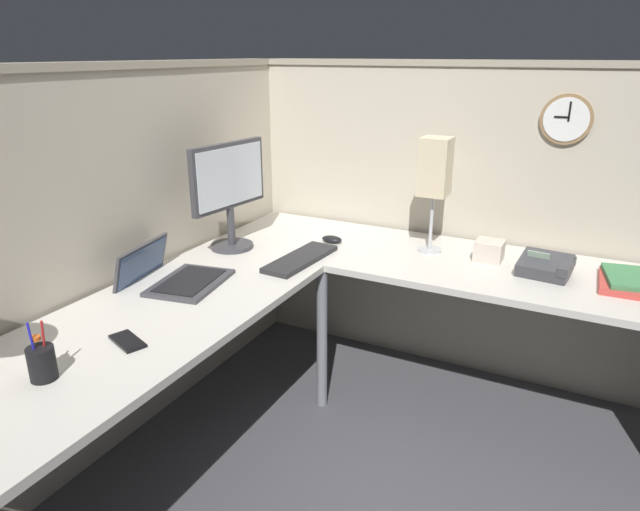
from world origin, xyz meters
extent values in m
plane|color=#47474C|center=(0.00, 0.00, 0.00)|extent=(6.80, 6.80, 0.00)
cube|color=#B7AD99|center=(-0.36, 0.87, 0.78)|extent=(2.57, 0.10, 1.55)
cube|color=gray|center=(-0.36, 0.87, 1.56)|extent=(2.57, 0.12, 0.03)
cube|color=#B7AD99|center=(0.87, -0.27, 0.78)|extent=(0.10, 2.37, 1.55)
cube|color=gray|center=(0.87, -0.27, 1.56)|extent=(0.12, 2.37, 0.03)
cube|color=beige|center=(-0.38, 0.47, 0.71)|extent=(2.35, 0.66, 0.03)
cube|color=beige|center=(0.47, -0.60, 0.71)|extent=(0.66, 1.49, 0.03)
cylinder|color=slate|center=(0.16, 0.16, 0.35)|extent=(0.05, 0.05, 0.70)
cylinder|color=#38383D|center=(0.16, 0.64, 0.74)|extent=(0.20, 0.20, 0.02)
cylinder|color=#38383D|center=(0.16, 0.64, 0.84)|extent=(0.04, 0.04, 0.20)
cube|color=#38383D|center=(0.16, 0.64, 1.08)|extent=(0.46, 0.08, 0.30)
cube|color=silver|center=(0.15, 0.62, 1.08)|extent=(0.42, 0.05, 0.26)
cube|color=#38383D|center=(-0.29, 0.53, 0.74)|extent=(0.38, 0.29, 0.02)
cube|color=black|center=(-0.29, 0.53, 0.75)|extent=(0.32, 0.23, 0.00)
cube|color=#38383D|center=(-0.33, 0.75, 0.77)|extent=(0.35, 0.13, 0.22)
cube|color=#384C72|center=(-0.33, 0.74, 0.77)|extent=(0.31, 0.11, 0.18)
cube|color=#232326|center=(0.14, 0.26, 0.74)|extent=(0.44, 0.17, 0.02)
ellipsoid|color=black|center=(0.44, 0.25, 0.75)|extent=(0.06, 0.10, 0.03)
cylinder|color=black|center=(-1.04, 0.45, 0.78)|extent=(0.08, 0.08, 0.10)
cylinder|color=#1E1EB2|center=(-1.05, 0.46, 0.84)|extent=(0.01, 0.02, 0.13)
cylinder|color=#B21E1E|center=(-1.02, 0.44, 0.84)|extent=(0.01, 0.02, 0.13)
cylinder|color=#D8591E|center=(-1.03, 0.46, 0.85)|extent=(0.03, 0.03, 0.01)
cube|color=black|center=(-0.77, 0.39, 0.73)|extent=(0.11, 0.16, 0.01)
cube|color=#38383D|center=(0.46, -0.73, 0.77)|extent=(0.21, 0.22, 0.10)
cube|color=#8CA58C|center=(0.47, -0.70, 0.80)|extent=(0.02, 0.09, 0.04)
cube|color=#38383D|center=(0.46, -0.82, 0.79)|extent=(0.19, 0.06, 0.04)
cube|color=#BF3F38|center=(0.48, -1.05, 0.74)|extent=(0.29, 0.22, 0.02)
cube|color=#3F7F4C|center=(0.50, -1.06, 0.76)|extent=(0.29, 0.23, 0.02)
cylinder|color=#B7BABF|center=(0.54, -0.21, 0.74)|extent=(0.11, 0.11, 0.01)
cylinder|color=#B7BABF|center=(0.54, -0.21, 0.87)|extent=(0.02, 0.02, 0.27)
cube|color=beige|center=(0.54, -0.21, 1.13)|extent=(0.13, 0.13, 0.26)
cube|color=beige|center=(0.54, -0.49, 0.78)|extent=(0.12, 0.12, 0.09)
cylinder|color=olive|center=(0.82, -0.71, 1.34)|extent=(0.03, 0.22, 0.22)
cylinder|color=white|center=(0.80, -0.71, 1.34)|extent=(0.00, 0.19, 0.19)
cube|color=black|center=(0.80, -0.69, 1.35)|extent=(0.00, 0.06, 0.01)
cube|color=black|center=(0.80, -0.72, 1.37)|extent=(0.00, 0.01, 0.08)
camera|label=1|loc=(-1.93, -0.89, 1.61)|focal=31.71mm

